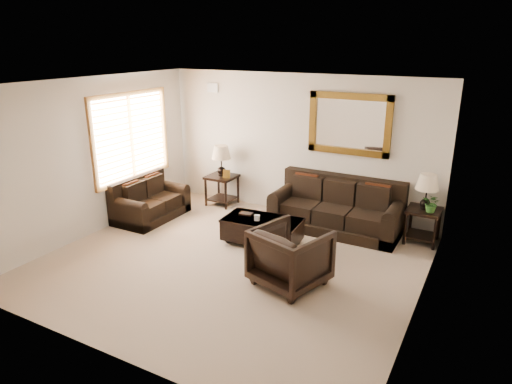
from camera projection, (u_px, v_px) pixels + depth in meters
The scene contains 11 objects.
room at pixel (229, 179), 6.63m from camera, with size 5.51×5.01×2.71m.
window at pixel (132, 137), 8.54m from camera, with size 0.07×1.96×1.66m.
mirror at pixel (349, 124), 8.08m from camera, with size 1.50×0.06×1.10m.
air_vent at pixel (213, 88), 9.25m from camera, with size 0.25×0.02×0.18m, color #999999.
sofa at pixel (337, 211), 8.21m from camera, with size 2.28×0.99×0.93m.
loveseat at pixel (149, 203), 8.75m from camera, with size 0.84×1.41×0.80m.
end_table_left at pixel (222, 166), 9.31m from camera, with size 0.57×0.57×1.25m.
end_table_right at pixel (426, 199), 7.52m from camera, with size 0.54×0.54×1.20m.
coffee_table at pixel (262, 228), 7.64m from camera, with size 1.33×0.79×0.54m.
armchair at pixel (290, 254), 6.29m from camera, with size 0.90×0.84×0.92m, color black.
potted_plant at pixel (432, 205), 7.41m from camera, with size 0.28×0.31×0.24m, color #2A591E.
Camera 1 is at (3.38, -5.39, 3.26)m, focal length 32.00 mm.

